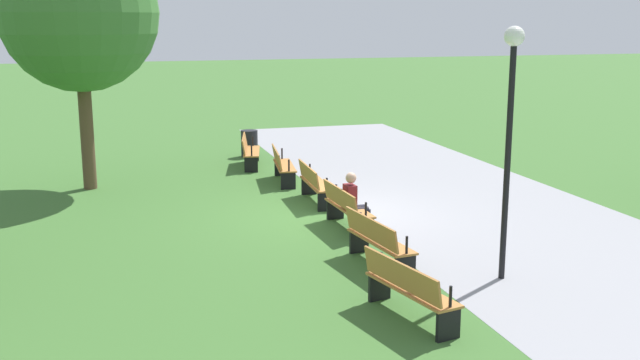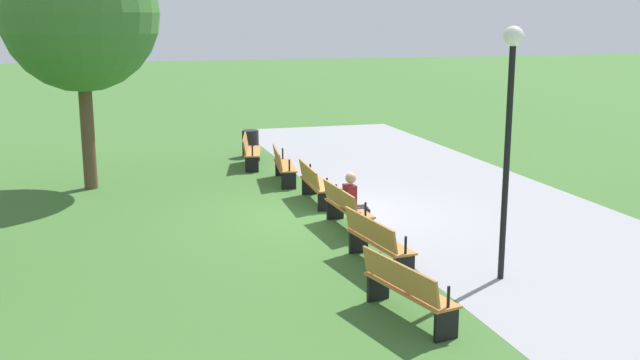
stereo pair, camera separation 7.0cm
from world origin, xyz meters
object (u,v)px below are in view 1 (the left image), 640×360
Objects in this scene: bench_4 at (378,240)px; person_seated at (354,200)px; bench_2 at (314,183)px; lamp_post at (511,107)px; bench_0 at (249,150)px; bench_1 at (282,165)px; bench_5 at (408,288)px; bench_3 at (346,207)px; tree_2 at (79,13)px; trash_bin at (249,143)px.

person_seated reaches higher than bench_4.
lamp_post is (5.85, 1.56, 2.38)m from bench_2.
bench_1 is at bearing 22.69° from bench_0.
bench_4 is 2.35m from bench_5.
bench_3 is (4.70, 0.21, 0.00)m from bench_1.
bench_4 is at bearing 31.96° from tree_2.
trash_bin is (-1.60, 0.32, -0.07)m from bench_0.
bench_4 is (7.04, 0.00, 0.00)m from bench_1.
bench_0 is at bearing -162.36° from bench_1.
lamp_post is at bearing 8.75° from trash_bin.
bench_0 is 4.70m from bench_2.
bench_0 is 10.99m from lamp_post.
trash_bin is (-3.91, -0.10, -0.07)m from bench_1.
trash_bin is at bearing -178.55° from bench_0.
lamp_post reaches higher than bench_1.
bench_2 is 0.44× the size of lamp_post.
bench_1 is 1.52× the size of person_seated.
bench_1 is 4.79m from person_seated.
bench_5 is at bearing -61.74° from lamp_post.
bench_5 is at bearing -1.36° from trash_bin.
tree_2 is at bearing -155.62° from bench_4.
tree_2 reaches higher than bench_2.
bench_1 and bench_3 have the same top height.
bench_3 is at bearing 10.09° from bench_1.
person_seated is (0.07, 0.15, 0.16)m from bench_3.
lamp_post is (10.51, 2.18, 2.38)m from bench_0.
bench_2 is 1.00× the size of bench_3.
bench_2 is at bearing 169.91° from bench_4.
trash_bin is (-6.26, -0.30, -0.07)m from bench_2.
bench_1 is 1.02× the size of bench_3.
bench_5 is (9.36, -0.41, 0.00)m from bench_1.
lamp_post is at bearing 36.60° from tree_2.
lamp_post is at bearing 17.48° from bench_2.
bench_5 is 2.26× the size of trash_bin.
bench_2 is at bearing 20.17° from bench_0.
bench_1 is at bearing -167.82° from lamp_post.
bench_0 is 2.26× the size of trash_bin.
bench_0 and bench_2 have the same top height.
bench_2 and bench_4 have the same top height.
bench_1 is at bearing -178.30° from person_seated.
bench_4 is at bearing -7.55° from bench_3.
bench_5 is at bearing -17.64° from bench_4.
bench_2 is 6.27m from trash_bin.
bench_0 and bench_5 have the same top height.
bench_3 and bench_4 have the same top height.
bench_1 is 8.71m from lamp_post.
bench_2 and bench_3 have the same top height.
bench_2 is 7.01m from tree_2.
tree_2 is 6.94m from trash_bin.
trash_bin is (-13.28, 0.32, -0.07)m from bench_5.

